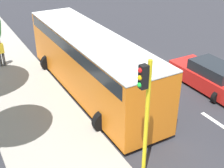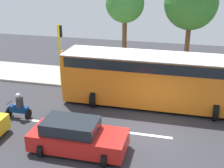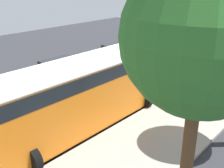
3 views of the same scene
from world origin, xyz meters
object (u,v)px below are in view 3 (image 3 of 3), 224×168
Objects in this scene: motorcycle at (121,65)px; street_tree_north at (202,37)px; car_yellow_cab at (115,54)px; city_bus at (82,90)px; traffic_light_corner at (177,46)px; car_red at (57,72)px.

street_tree_north reaches higher than motorcycle.
street_tree_north is (9.81, -8.87, 4.82)m from motorcycle.
city_bus is at bearing -57.21° from car_yellow_cab.
car_yellow_cab is 0.91× the size of traffic_light_corner.
traffic_light_corner is (4.75, -0.61, 2.29)m from motorcycle.
car_yellow_cab is at bearing 90.50° from car_red.
car_red is 2.90× the size of motorcycle.
car_red is at bearing 153.28° from city_bus.
city_bus is 2.44× the size of traffic_light_corner.
motorcycle is 0.21× the size of street_tree_north.
street_tree_north reaches higher than city_bus.
city_bus reaches higher than car_red.
car_red is 8.13m from traffic_light_corner.
car_red is (0.05, -6.11, 0.00)m from car_yellow_cab.
traffic_light_corner is 0.60× the size of street_tree_north.
car_yellow_cab is 0.93× the size of car_red.
car_red is 0.98× the size of traffic_light_corner.
motorcycle is at bearing -39.86° from car_yellow_cab.
street_tree_north reaches higher than car_red.
traffic_light_corner is at bearing 27.67° from car_red.
motorcycle is at bearing 116.56° from city_bus.
motorcycle reaches higher than car_red.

